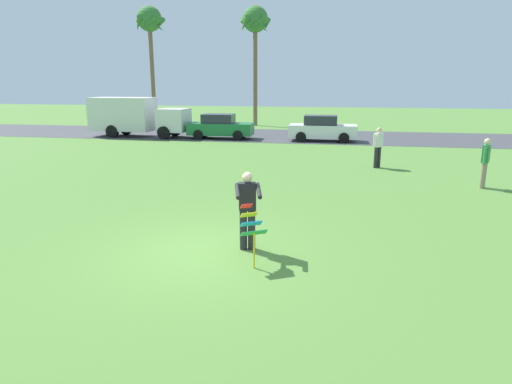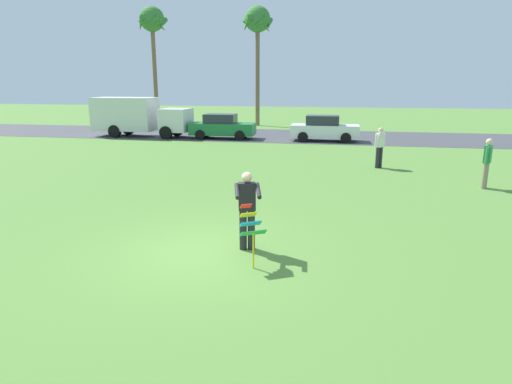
{
  "view_description": "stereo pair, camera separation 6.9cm",
  "coord_description": "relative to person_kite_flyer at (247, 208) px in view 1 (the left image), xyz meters",
  "views": [
    {
      "loc": [
        2.72,
        -8.45,
        3.55
      ],
      "look_at": [
        0.88,
        1.34,
        1.05
      ],
      "focal_mm": 30.51,
      "sensor_mm": 36.0,
      "label": 1
    },
    {
      "loc": [
        2.79,
        -8.43,
        3.55
      ],
      "look_at": [
        0.88,
        1.34,
        1.05
      ],
      "focal_mm": 30.51,
      "sensor_mm": 36.0,
      "label": 2
    }
  ],
  "objects": [
    {
      "name": "palm_tree_right_near",
      "position": [
        -5.24,
        28.45,
        7.23
      ],
      "size": [
        2.58,
        2.71,
        9.69
      ],
      "color": "brown",
      "rests_on": "ground"
    },
    {
      "name": "ground_plane",
      "position": [
        -0.88,
        -0.32,
        -0.95
      ],
      "size": [
        120.0,
        120.0,
        0.0
      ],
      "primitive_type": "plane",
      "color": "#568438"
    },
    {
      "name": "road_strip",
      "position": [
        -0.88,
        21.36,
        -0.95
      ],
      "size": [
        120.0,
        8.0,
        0.01
      ],
      "primitive_type": "cube",
      "color": "#424247",
      "rests_on": "ground"
    },
    {
      "name": "person_walker_near",
      "position": [
        3.55,
        10.38,
        -0.02
      ],
      "size": [
        0.45,
        0.41,
        1.73
      ],
      "color": "#26262B",
      "rests_on": "ground"
    },
    {
      "name": "parked_car_green",
      "position": [
        -5.78,
        18.96,
        -0.18
      ],
      "size": [
        4.24,
        1.92,
        1.6
      ],
      "color": "#1E7238",
      "rests_on": "ground"
    },
    {
      "name": "person_kite_flyer",
      "position": [
        0.0,
        0.0,
        0.0
      ],
      "size": [
        0.67,
        0.74,
        1.73
      ],
      "color": "#26262B",
      "rests_on": "ground"
    },
    {
      "name": "kite_held",
      "position": [
        0.25,
        -0.81,
        -0.13
      ],
      "size": [
        0.63,
        0.73,
        1.2
      ],
      "color": "red",
      "rests_on": "ground"
    },
    {
      "name": "parked_car_white",
      "position": [
        0.85,
        18.96,
        -0.18
      ],
      "size": [
        4.22,
        1.87,
        1.6
      ],
      "color": "white",
      "rests_on": "ground"
    },
    {
      "name": "parked_truck_white_box",
      "position": [
        -11.79,
        18.96,
        0.46
      ],
      "size": [
        6.76,
        2.27,
        2.62
      ],
      "color": "silver",
      "rests_on": "ground"
    },
    {
      "name": "palm_tree_left_near",
      "position": [
        -14.42,
        28.37,
        7.44
      ],
      "size": [
        2.58,
        2.71,
        9.93
      ],
      "color": "brown",
      "rests_on": "ground"
    },
    {
      "name": "person_walker_far",
      "position": [
        6.86,
        7.2,
        -0.02
      ],
      "size": [
        0.35,
        0.53,
        1.73
      ],
      "color": "gray",
      "rests_on": "ground"
    }
  ]
}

